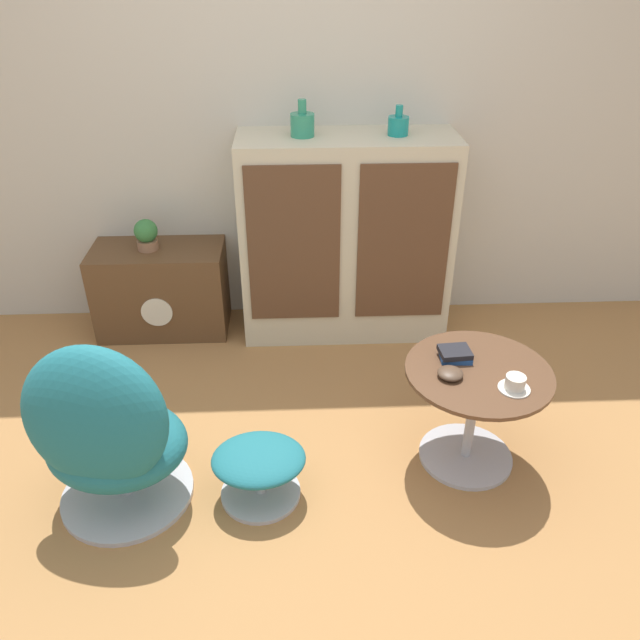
# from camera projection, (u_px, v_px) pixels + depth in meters

# --- Properties ---
(ground_plane) EXTENTS (12.00, 12.00, 0.00)m
(ground_plane) POSITION_uv_depth(u_px,v_px,m) (302.00, 510.00, 2.59)
(ground_plane) COLOR #A87542
(wall_back) EXTENTS (6.40, 0.06, 2.60)m
(wall_back) POSITION_uv_depth(u_px,v_px,m) (292.00, 98.00, 3.36)
(wall_back) COLOR beige
(wall_back) RESTS_ON ground_plane
(sideboard) EXTENTS (1.17, 0.45, 1.16)m
(sideboard) POSITION_uv_depth(u_px,v_px,m) (346.00, 239.00, 3.53)
(sideboard) COLOR beige
(sideboard) RESTS_ON ground_plane
(tv_console) EXTENTS (0.75, 0.39, 0.52)m
(tv_console) POSITION_uv_depth(u_px,v_px,m) (162.00, 289.00, 3.68)
(tv_console) COLOR brown
(tv_console) RESTS_ON ground_plane
(egg_chair) EXTENTS (0.67, 0.63, 0.82)m
(egg_chair) POSITION_uv_depth(u_px,v_px,m) (108.00, 434.00, 2.42)
(egg_chair) COLOR #B7B7BC
(egg_chair) RESTS_ON ground_plane
(ottoman) EXTENTS (0.39, 0.34, 0.25)m
(ottoman) POSITION_uv_depth(u_px,v_px,m) (260.00, 465.00, 2.58)
(ottoman) COLOR #B7B7BC
(ottoman) RESTS_ON ground_plane
(coffee_table) EXTENTS (0.62, 0.62, 0.49)m
(coffee_table) POSITION_uv_depth(u_px,v_px,m) (474.00, 403.00, 2.69)
(coffee_table) COLOR #B7B7BC
(coffee_table) RESTS_ON ground_plane
(vase_leftmost) EXTENTS (0.12, 0.12, 0.18)m
(vase_leftmost) POSITION_uv_depth(u_px,v_px,m) (303.00, 124.00, 3.19)
(vase_leftmost) COLOR #2D8E6B
(vase_leftmost) RESTS_ON sideboard
(vase_inner_left) EXTENTS (0.11, 0.11, 0.15)m
(vase_inner_left) POSITION_uv_depth(u_px,v_px,m) (399.00, 125.00, 3.22)
(vase_inner_left) COLOR teal
(vase_inner_left) RESTS_ON sideboard
(potted_plant) EXTENTS (0.13, 0.13, 0.18)m
(potted_plant) POSITION_uv_depth(u_px,v_px,m) (147.00, 234.00, 3.50)
(potted_plant) COLOR #996B4C
(potted_plant) RESTS_ON tv_console
(teacup) EXTENTS (0.13, 0.13, 0.06)m
(teacup) POSITION_uv_depth(u_px,v_px,m) (516.00, 384.00, 2.48)
(teacup) COLOR silver
(teacup) RESTS_ON coffee_table
(book_stack) EXTENTS (0.14, 0.12, 0.05)m
(book_stack) POSITION_uv_depth(u_px,v_px,m) (456.00, 354.00, 2.66)
(book_stack) COLOR #1E478C
(book_stack) RESTS_ON coffee_table
(bowl) EXTENTS (0.11, 0.11, 0.04)m
(bowl) POSITION_uv_depth(u_px,v_px,m) (451.00, 373.00, 2.55)
(bowl) COLOR #4C3828
(bowl) RESTS_ON coffee_table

